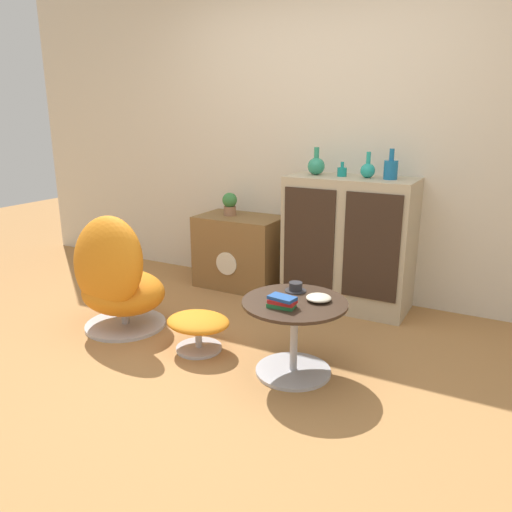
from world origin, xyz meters
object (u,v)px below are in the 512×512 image
at_px(teacup, 296,288).
at_px(book_stack, 282,302).
at_px(ottoman, 198,325).
at_px(vase_inner_left, 342,171).
at_px(tv_console, 240,251).
at_px(bowl, 319,298).
at_px(vase_inner_right, 368,170).
at_px(egg_chair, 116,279).
at_px(coffee_table, 294,330).
at_px(potted_plant, 230,203).
at_px(vase_leftmost, 316,166).
at_px(vase_rightmost, 391,169).
at_px(sideboard, 349,243).

relative_size(teacup, book_stack, 0.79).
height_order(ottoman, vase_inner_left, vase_inner_left).
bearing_deg(tv_console, bowl, -43.90).
relative_size(ottoman, book_stack, 2.57).
xyz_separation_m(ottoman, vase_inner_right, (0.70, 1.22, 0.91)).
bearing_deg(vase_inner_left, tv_console, 179.84).
bearing_deg(book_stack, bowl, 53.38).
bearing_deg(book_stack, egg_chair, 175.62).
relative_size(coffee_table, potted_plant, 3.07).
distance_m(egg_chair, teacup, 1.30).
xyz_separation_m(vase_leftmost, teacup, (0.31, -1.04, -0.62)).
distance_m(vase_rightmost, book_stack, 1.47).
bearing_deg(potted_plant, vase_rightmost, -0.13).
distance_m(ottoman, potted_plant, 1.43).
relative_size(coffee_table, teacup, 4.70).
distance_m(tv_console, egg_chair, 1.25).
bearing_deg(vase_inner_right, potted_plant, 179.86).
bearing_deg(tv_console, teacup, -46.47).
xyz_separation_m(tv_console, vase_leftmost, (0.69, -0.00, 0.78)).
distance_m(vase_leftmost, vase_inner_left, 0.21).
xyz_separation_m(egg_chair, vase_inner_right, (1.38, 1.22, 0.71)).
xyz_separation_m(ottoman, teacup, (0.60, 0.17, 0.30)).
bearing_deg(sideboard, vase_inner_left, 177.33).
bearing_deg(teacup, bowl, -24.99).
bearing_deg(vase_inner_left, vase_inner_right, -0.00).
xyz_separation_m(vase_inner_left, book_stack, (0.14, -1.32, -0.57)).
xyz_separation_m(ottoman, vase_leftmost, (0.29, 1.22, 0.92)).
bearing_deg(egg_chair, vase_rightmost, 38.10).
height_order(coffee_table, book_stack, book_stack).
distance_m(sideboard, tv_console, 1.00).
relative_size(egg_chair, vase_rightmost, 3.88).
xyz_separation_m(sideboard, potted_plant, (-1.08, 0.01, 0.22)).
bearing_deg(potted_plant, coffee_table, -46.06).
bearing_deg(vase_rightmost, tv_console, 179.88).
bearing_deg(teacup, book_stack, -81.63).
height_order(vase_inner_left, bowl, vase_inner_left).
xyz_separation_m(coffee_table, teacup, (-0.06, 0.15, 0.20)).
xyz_separation_m(vase_leftmost, book_stack, (0.35, -1.32, -0.61)).
distance_m(vase_rightmost, teacup, 1.24).
relative_size(tv_console, vase_rightmost, 3.33).
xyz_separation_m(vase_inner_left, teacup, (0.10, -1.04, -0.58)).
bearing_deg(egg_chair, vase_inner_right, 41.31).
bearing_deg(vase_rightmost, book_stack, -99.75).
xyz_separation_m(egg_chair, teacup, (1.28, 0.17, 0.10)).
height_order(ottoman, coffee_table, coffee_table).
height_order(sideboard, teacup, sideboard).
height_order(ottoman, teacup, teacup).
xyz_separation_m(egg_chair, coffee_table, (1.35, 0.02, -0.10)).
relative_size(vase_rightmost, teacup, 1.69).
bearing_deg(vase_inner_right, vase_inner_left, 180.00).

